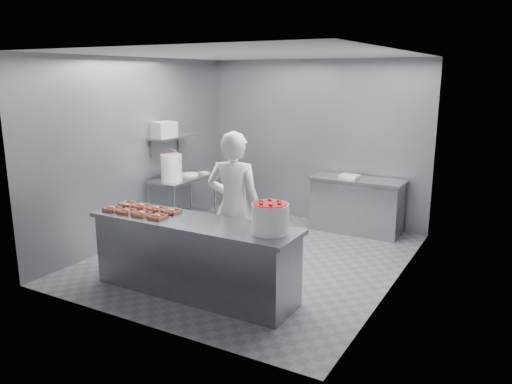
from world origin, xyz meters
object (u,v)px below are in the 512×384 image
Objects in this scene: appliance at (164,130)px; service_counter at (194,257)px; glaze_bucket at (171,167)px; tray_1 at (127,211)px; tray_4 at (128,204)px; back_counter at (356,205)px; tray_5 at (142,206)px; worker at (234,207)px; strawberry_tub at (270,217)px; tray_3 at (157,217)px; tray_7 at (172,211)px; tray_6 at (157,209)px; tray_2 at (142,214)px; prep_table at (183,195)px; tray_0 at (112,209)px.

service_counter is at bearing -29.71° from appliance.
glaze_bucket is (-1.62, 1.64, 0.67)m from service_counter.
tray_1 is 0.56× the size of appliance.
tray_4 is 1.60m from glaze_bucket.
tray_5 is (-1.80, -3.12, 0.47)m from back_counter.
strawberry_tub is at bearing 133.31° from worker.
back_counter is at bearing 32.50° from glaze_bucket.
appliance is (-0.69, 1.60, 0.77)m from tray_4.
tray_3 is 0.55m from tray_5.
tray_7 is (0.00, 0.27, 0.00)m from tray_3.
tray_6 is at bearing 168.51° from service_counter.
tray_3 is at bearing 39.04° from worker.
back_counter is 3.66m from tray_3.
tray_6 is (-0.24, 0.27, 0.00)m from tray_3.
tray_4 is at bearing 150.83° from tray_2.
tray_7 reaches higher than tray_4.
tray_6 reaches higher than back_counter.
strawberry_tub reaches higher than tray_7.
tray_1 is 1.90m from strawberry_tub.
appliance is (-2.72, -1.52, 1.24)m from back_counter.
prep_table is at bearing 118.70° from tray_6.
glaze_bucket is at bearing -10.96° from appliance.
tray_7 is at bearing -51.30° from glaze_bucket.
strawberry_tub is (2.64, -1.91, 0.48)m from prep_table.
tray_5 is at bearing -0.00° from tray_4.
service_counter is 3.37m from back_counter.
service_counter is 5.12× the size of glaze_bucket.
tray_6 is at bearing 90.00° from tray_2.
tray_2 is 0.27m from tray_6.
tray_2 and tray_5 have the same top height.
tray_7 is 0.37× the size of glaze_bucket.
tray_7 is 0.76m from worker.
glaze_bucket reaches higher than strawberry_tub.
tray_3 is 0.37× the size of glaze_bucket.
tray_2 is 1.12m from worker.
strawberry_tub reaches higher than prep_table.
tray_1 is 0.36m from tray_6.
strawberry_tub is at bearing 5.94° from tray_2.
tray_2 is at bearing 0.00° from tray_1.
strawberry_tub reaches higher than tray_2.
tray_7 is at bearing 20.30° from tray_0.
tray_2 is 0.24m from tray_3.
tray_0 is at bearing -90.65° from tray_4.
back_counter is 2.79m from worker.
glaze_bucket reaches higher than tray_0.
tray_2 is at bearing -47.97° from tray_5.
tray_5 is 1.69m from glaze_bucket.
tray_5 is 1.00× the size of tray_7.
glaze_bucket is at bearing -147.50° from back_counter.
service_counter is 1.02m from tray_1.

